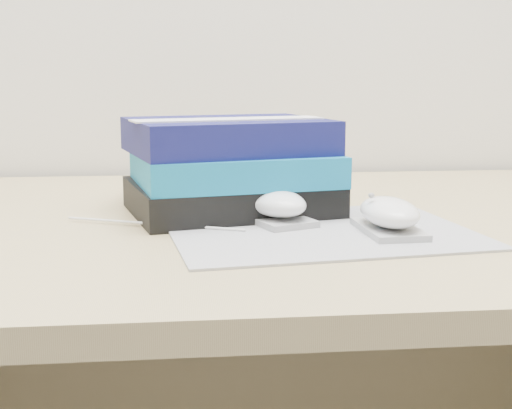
{
  "coord_description": "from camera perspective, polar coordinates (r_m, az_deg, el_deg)",
  "views": [
    {
      "loc": [
        -0.13,
        0.66,
        0.92
      ],
      "look_at": [
        -0.04,
        1.45,
        0.77
      ],
      "focal_mm": 50.0,
      "sensor_mm": 36.0,
      "label": 1
    }
  ],
  "objects": [
    {
      "name": "pouch",
      "position": [
        1.08,
        -6.27,
        3.45
      ],
      "size": [
        0.14,
        0.11,
        0.11
      ],
      "color": "black",
      "rests_on": "desk"
    },
    {
      "name": "usb_cable",
      "position": [
        0.88,
        -8.19,
        -1.54
      ],
      "size": [
        0.22,
        0.1,
        0.0
      ],
      "primitive_type": "cylinder",
      "rotation": [
        0.0,
        1.57,
        -0.42
      ],
      "color": "white",
      "rests_on": "mousepad"
    },
    {
      "name": "mouse_front",
      "position": [
        0.84,
        10.61,
        -0.84
      ],
      "size": [
        0.07,
        0.12,
        0.05
      ],
      "color": "#9F9FA2",
      "rests_on": "mousepad"
    },
    {
      "name": "book_stack",
      "position": [
        0.96,
        -2.06,
        3.03
      ],
      "size": [
        0.3,
        0.26,
        0.13
      ],
      "color": "black",
      "rests_on": "desk"
    },
    {
      "name": "mouse_rear",
      "position": [
        0.89,
        1.44,
        -0.03
      ],
      "size": [
        0.1,
        0.13,
        0.05
      ],
      "color": "#A1A1A3",
      "rests_on": "mousepad"
    },
    {
      "name": "desk",
      "position": [
        1.08,
        1.23,
        -12.52
      ],
      "size": [
        1.6,
        0.8,
        0.73
      ],
      "color": "tan",
      "rests_on": "ground"
    },
    {
      "name": "mousepad",
      "position": [
        0.85,
        5.11,
        -2.14
      ],
      "size": [
        0.38,
        0.32,
        0.0
      ],
      "primitive_type": "cube",
      "rotation": [
        0.0,
        0.0,
        0.13
      ],
      "color": "gray",
      "rests_on": "desk"
    }
  ]
}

